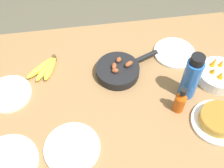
% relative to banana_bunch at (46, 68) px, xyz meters
% --- Properties ---
extents(ground_plane, '(14.00, 14.00, 0.00)m').
position_rel_banana_bunch_xyz_m(ground_plane, '(0.31, -0.16, -0.79)').
color(ground_plane, '#565142').
extents(dining_table, '(1.51, 0.93, 0.78)m').
position_rel_banana_bunch_xyz_m(dining_table, '(0.31, -0.16, -0.12)').
color(dining_table, olive).
rests_on(dining_table, ground_plane).
extents(banana_bunch, '(0.17, 0.17, 0.04)m').
position_rel_banana_bunch_xyz_m(banana_bunch, '(0.00, 0.00, 0.00)').
color(banana_bunch, yellow).
rests_on(banana_bunch, dining_table).
extents(skillet, '(0.33, 0.22, 0.08)m').
position_rel_banana_bunch_xyz_m(skillet, '(0.36, -0.08, 0.01)').
color(skillet, black).
rests_on(skillet, dining_table).
extents(frittata_plate_center, '(0.23, 0.23, 0.06)m').
position_rel_banana_bunch_xyz_m(frittata_plate_center, '(0.74, -0.42, 0.01)').
color(frittata_plate_center, white).
rests_on(frittata_plate_center, dining_table).
extents(empty_plate_near_front, '(0.21, 0.21, 0.02)m').
position_rel_banana_bunch_xyz_m(empty_plate_near_front, '(-0.18, -0.13, -0.01)').
color(empty_plate_near_front, white).
rests_on(empty_plate_near_front, dining_table).
extents(empty_plate_far_left, '(0.22, 0.22, 0.02)m').
position_rel_banana_bunch_xyz_m(empty_plate_far_left, '(0.67, 0.01, -0.01)').
color(empty_plate_far_left, white).
rests_on(empty_plate_far_left, dining_table).
extents(empty_plate_far_right, '(0.25, 0.25, 0.02)m').
position_rel_banana_bunch_xyz_m(empty_plate_far_right, '(-0.16, -0.47, -0.01)').
color(empty_plate_far_right, white).
rests_on(empty_plate_far_right, dining_table).
extents(empty_plate_mid_edge, '(0.24, 0.24, 0.02)m').
position_rel_banana_bunch_xyz_m(empty_plate_mid_edge, '(0.10, -0.45, -0.01)').
color(empty_plate_mid_edge, white).
rests_on(empty_plate_mid_edge, dining_table).
extents(fruit_bowl_mango, '(0.20, 0.20, 0.11)m').
position_rel_banana_bunch_xyz_m(fruit_bowl_mango, '(0.83, -0.19, 0.02)').
color(fruit_bowl_mango, white).
rests_on(fruit_bowl_mango, dining_table).
extents(water_bottle, '(0.08, 0.08, 0.26)m').
position_rel_banana_bunch_xyz_m(water_bottle, '(0.66, -0.25, 0.10)').
color(water_bottle, blue).
rests_on(water_bottle, dining_table).
extents(hot_sauce_bottle, '(0.05, 0.05, 0.15)m').
position_rel_banana_bunch_xyz_m(hot_sauce_bottle, '(0.59, -0.32, 0.05)').
color(hot_sauce_bottle, '#C64C0F').
rests_on(hot_sauce_bottle, dining_table).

